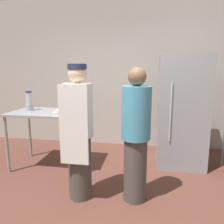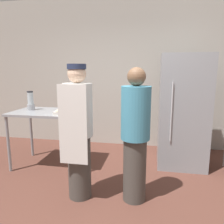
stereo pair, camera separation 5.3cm
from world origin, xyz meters
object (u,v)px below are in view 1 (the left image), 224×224
Objects in this scene: person_baker at (79,131)px; refrigerator at (182,111)px; donut_box at (63,111)px; person_customer at (136,135)px; blender_pitcher at (29,102)px.

refrigerator is at bearing 42.16° from person_baker.
person_baker reaches higher than donut_box.
blender_pitcher is at bearing 156.11° from person_customer.
person_baker is at bearing -54.08° from donut_box.
blender_pitcher is at bearing 159.67° from donut_box.
person_baker is 0.67m from person_customer.
person_customer is (-0.67, -1.16, -0.09)m from refrigerator.
refrigerator is 1.34m from person_customer.
refrigerator is 2.48m from blender_pitcher.
refrigerator reaches higher than person_baker.
donut_box is 0.75m from person_baker.
refrigerator is at bearing 59.81° from person_customer.
person_baker reaches higher than blender_pitcher.
refrigerator is 1.13× the size of person_customer.
refrigerator reaches higher than donut_box.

